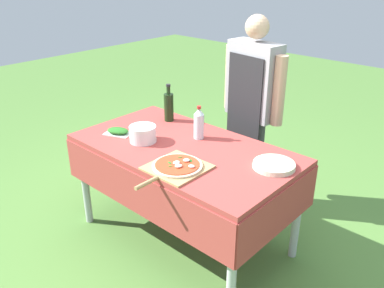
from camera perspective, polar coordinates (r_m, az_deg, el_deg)
The scene contains 9 objects.
ground_plane at distance 3.03m, azimuth -1.03°, elevation -12.89°, with size 12.00×12.00×0.00m, color #517F38.
prep_table at distance 2.69m, azimuth -1.13°, elevation -2.11°, with size 1.49×0.83×0.73m.
person_cook at distance 3.09m, azimuth 8.46°, elevation 6.23°, with size 0.56×0.23×1.49m.
pizza_on_peel at distance 2.37m, azimuth -2.19°, elevation -3.21°, with size 0.32×0.48×0.05m.
oil_bottle at distance 3.04m, azimuth -3.28°, elevation 5.30°, with size 0.07×0.07×0.28m.
water_bottle at distance 2.73m, azimuth 0.97°, elevation 2.91°, with size 0.07×0.07×0.23m.
herb_container at distance 2.87m, azimuth -10.35°, elevation 1.79°, with size 0.22×0.18×0.04m.
mixing_tub at distance 2.72m, azimuth -6.91°, elevation 1.43°, with size 0.18×0.18×0.11m, color silver.
plate_stack at distance 2.43m, azimuth 11.43°, elevation -2.92°, with size 0.25×0.25×0.03m.
Camera 1 is at (1.65, -1.73, 1.85)m, focal length 38.00 mm.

